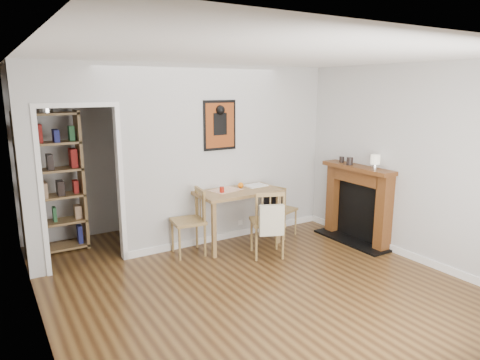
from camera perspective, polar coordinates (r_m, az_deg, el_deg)
ground at (r=5.37m, az=0.71°, el=-12.97°), size 5.20×5.20×0.00m
room_shell at (r=6.16m, az=-5.17°, el=2.95°), size 5.20×5.20×5.20m
dining_table at (r=6.27m, az=-0.56°, el=-2.16°), size 1.21×0.77×0.83m
chair_left at (r=5.98m, az=-6.93°, el=-5.58°), size 0.52×0.52×0.93m
chair_right at (r=6.72m, az=5.52°, el=-3.90°), size 0.56×0.52×0.82m
chair_front at (r=5.89m, az=3.66°, el=-5.63°), size 0.62×0.65×0.95m
bookshelf at (r=6.48m, az=-23.81°, el=-0.47°), size 0.83×0.33×1.98m
fireplace at (r=6.66m, az=15.47°, el=-2.74°), size 0.45×1.25×1.16m
red_glass at (r=6.05m, az=-2.44°, el=-1.31°), size 0.07×0.07×0.09m
orange_fruit at (r=6.33m, az=0.10°, el=-0.70°), size 0.08×0.08×0.08m
placemat at (r=6.21m, az=-1.95°, el=-1.33°), size 0.49×0.41×0.00m
notebook at (r=6.47m, az=2.08°, el=-0.73°), size 0.34×0.26×0.02m
mantel_lamp at (r=6.28m, az=17.59°, el=2.52°), size 0.13×0.13×0.21m
ceramic_jar_a at (r=6.55m, az=14.43°, el=2.46°), size 0.10×0.10×0.12m
ceramic_jar_b at (r=6.74m, az=13.41°, el=2.67°), size 0.07×0.07×0.09m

